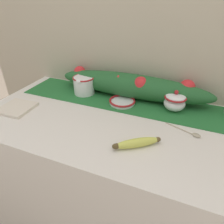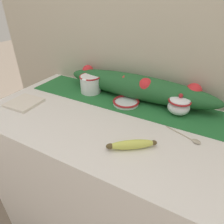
{
  "view_description": "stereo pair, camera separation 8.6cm",
  "coord_description": "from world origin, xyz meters",
  "views": [
    {
      "loc": [
        0.27,
        -0.7,
        1.4
      ],
      "look_at": [
        -0.01,
        -0.02,
        0.95
      ],
      "focal_mm": 32.0,
      "sensor_mm": 36.0,
      "label": 1
    },
    {
      "loc": [
        0.35,
        -0.67,
        1.4
      ],
      "look_at": [
        -0.01,
        -0.02,
        0.95
      ],
      "focal_mm": 32.0,
      "sensor_mm": 36.0,
      "label": 2
    }
  ],
  "objects": [
    {
      "name": "table_runner",
      "position": [
        0.0,
        0.19,
        0.91
      ],
      "size": [
        1.17,
        0.24,
        0.0
      ],
      "primitive_type": "cube",
      "color": "#236B33",
      "rests_on": "countertop"
    },
    {
      "name": "back_wall",
      "position": [
        0.0,
        0.34,
        1.2
      ],
      "size": [
        2.07,
        0.04,
        2.4
      ],
      "primitive_type": "cube",
      "color": "#B7AD99",
      "rests_on": "ground_plane"
    },
    {
      "name": "napkin_stack",
      "position": [
        -0.48,
        -0.09,
        0.91
      ],
      "size": [
        0.16,
        0.16,
        0.01
      ],
      "primitive_type": "cube",
      "rotation": [
        0.0,
        0.0,
        0.04
      ],
      "color": "silver",
      "rests_on": "countertop"
    },
    {
      "name": "small_dish",
      "position": [
        -0.02,
        0.15,
        0.92
      ],
      "size": [
        0.13,
        0.13,
        0.02
      ],
      "color": "white",
      "rests_on": "countertop"
    },
    {
      "name": "banana",
      "position": [
        0.14,
        -0.14,
        0.92
      ],
      "size": [
        0.17,
        0.13,
        0.03
      ],
      "rotation": [
        0.0,
        0.0,
        0.62
      ],
      "color": "#CCD156",
      "rests_on": "countertop"
    },
    {
      "name": "countertop",
      "position": [
        0.0,
        0.0,
        0.45
      ],
      "size": [
        1.27,
        0.63,
        0.9
      ],
      "primitive_type": "cube",
      "color": "silver",
      "rests_on": "ground_plane"
    },
    {
      "name": "poinsettia_garland",
      "position": [
        0.0,
        0.24,
        0.97
      ],
      "size": [
        0.83,
        0.14,
        0.13
      ],
      "color": "#235B2D",
      "rests_on": "countertop"
    },
    {
      "name": "cream_pitcher",
      "position": [
        -0.26,
        0.19,
        0.96
      ],
      "size": [
        0.12,
        0.14,
        0.1
      ],
      "color": "white",
      "rests_on": "countertop"
    },
    {
      "name": "spoon",
      "position": [
        0.33,
        0.01,
        0.91
      ],
      "size": [
        0.15,
        0.07,
        0.01
      ],
      "rotation": [
        0.0,
        0.0,
        -0.36
      ],
      "color": "#A89E89",
      "rests_on": "countertop"
    },
    {
      "name": "sugar_bowl",
      "position": [
        0.23,
        0.19,
        0.95
      ],
      "size": [
        0.1,
        0.1,
        0.1
      ],
      "color": "white",
      "rests_on": "countertop"
    }
  ]
}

